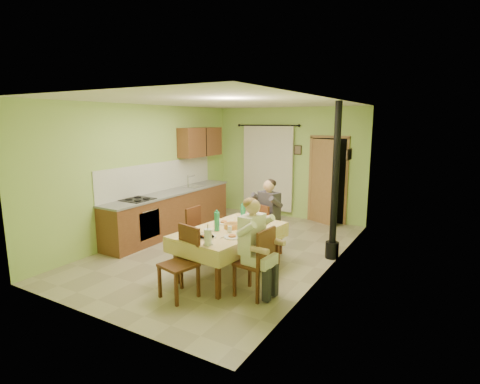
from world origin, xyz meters
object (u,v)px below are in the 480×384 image
Objects in this scene: dining_table at (230,252)px; chair_near at (180,277)px; stove_flue at (334,203)px; chair_far at (267,239)px; man_right at (254,236)px; man_far at (268,208)px; chair_right at (255,276)px; chair_left at (201,244)px.

dining_table is 1.95× the size of chair_near.
dining_table is 2.08m from stove_flue.
man_right reaches higher than chair_far.
chair_near is at bearing -93.05° from dining_table.
man_right is at bearing -27.70° from dining_table.
man_far reaches higher than chair_far.
man_far is at bearing -160.17° from stove_flue.
man_right is 0.50× the size of stove_flue.
chair_left is (-1.48, 0.75, -0.00)m from chair_right.
man_right is (0.58, -1.62, 0.00)m from man_far.
dining_table is at bearing 61.05° from chair_right.
stove_flue is (1.22, 1.55, 0.65)m from dining_table.
chair_right is at bearing -50.75° from man_far.
stove_flue is at bearing -9.30° from chair_right.
man_right is (0.58, -1.61, 0.59)m from chair_far.
man_far is (0.29, 2.20, 0.59)m from chair_near.
chair_far is 1.81m from man_right.
man_right is 2.10m from stove_flue.
chair_left is 0.69× the size of man_right.
chair_right is at bearing -104.33° from stove_flue.
chair_near is 0.73× the size of man_right.
chair_left is 1.38m from man_far.
chair_far is 0.35× the size of stove_flue.
chair_far is 0.70× the size of man_far.
stove_flue is (1.12, 0.41, 0.73)m from chair_far.
man_far is 1.19m from stove_flue.
chair_right is at bearing -27.19° from dining_table.
chair_left is 2.49m from stove_flue.
chair_near is 1.00× the size of chair_right.
dining_table is 0.70× the size of stove_flue.
man_far is at bearing 136.53° from chair_left.
stove_flue reaches higher than man_far.
man_right reaches higher than chair_right.
chair_near is at bearing -118.42° from stove_flue.
chair_right is 1.83m from man_far.
dining_table is 1.42× the size of man_far.
dining_table is 0.83m from chair_left.
chair_left is at bearing -52.85° from chair_near.
stove_flue reaches higher than man_right.
stove_flue is at bearing -9.71° from man_right.
man_far is at bearing 91.21° from dining_table.
chair_near is 3.05m from stove_flue.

